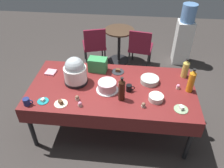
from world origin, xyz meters
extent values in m
plane|color=#383330|center=(0.00, 0.00, 0.00)|extent=(9.00, 9.00, 0.00)
cube|color=maroon|center=(0.00, 0.00, 0.73)|extent=(2.20, 1.10, 0.04)
cylinder|color=black|center=(-1.02, -0.47, 0.35)|extent=(0.06, 0.06, 0.71)
cylinder|color=black|center=(1.02, -0.47, 0.35)|extent=(0.06, 0.06, 0.71)
cylinder|color=black|center=(-1.02, 0.47, 0.35)|extent=(0.06, 0.06, 0.71)
cylinder|color=black|center=(1.02, 0.47, 0.35)|extent=(0.06, 0.06, 0.71)
cube|color=maroon|center=(0.00, -0.55, 0.62)|extent=(2.20, 0.01, 0.18)
cube|color=maroon|center=(0.00, 0.55, 0.62)|extent=(2.20, 0.01, 0.18)
cylinder|color=silver|center=(-0.05, -0.07, 0.76)|extent=(0.29, 0.29, 0.01)
cylinder|color=beige|center=(-0.05, -0.07, 0.82)|extent=(0.24, 0.24, 0.11)
cylinder|color=silver|center=(-0.05, -0.07, 0.88)|extent=(0.24, 0.24, 0.01)
cylinder|color=black|center=(-0.50, 0.05, 0.77)|extent=(0.31, 0.31, 0.04)
cylinder|color=white|center=(-0.50, 0.05, 0.89)|extent=(0.30, 0.30, 0.20)
sphere|color=#B2BCC1|center=(-0.50, 0.05, 1.01)|extent=(0.26, 0.26, 0.26)
cylinder|color=#B2C6BC|center=(0.50, 0.16, 0.79)|extent=(0.25, 0.25, 0.07)
cylinder|color=silver|center=(0.57, -0.20, 0.79)|extent=(0.18, 0.18, 0.07)
cylinder|color=#8CA87F|center=(0.86, -0.34, 0.75)|extent=(0.17, 0.17, 0.01)
cube|color=white|center=(0.86, -0.34, 0.78)|extent=(0.06, 0.07, 0.05)
cylinder|color=teal|center=(-0.82, -0.37, 0.75)|extent=(0.14, 0.14, 0.01)
cube|color=white|center=(-0.82, -0.37, 0.78)|extent=(0.05, 0.06, 0.03)
cylinder|color=#2D2D33|center=(0.05, 0.36, 0.75)|extent=(0.18, 0.18, 0.01)
cube|color=brown|center=(0.05, 0.36, 0.78)|extent=(0.07, 0.05, 0.04)
cylinder|color=beige|center=(-0.58, -0.39, 0.75)|extent=(0.16, 0.16, 0.01)
cube|color=brown|center=(-0.58, -0.39, 0.78)|extent=(0.07, 0.07, 0.05)
cylinder|color=beige|center=(0.41, -0.34, 0.77)|extent=(0.05, 0.05, 0.03)
sphere|color=brown|center=(0.41, -0.34, 0.79)|extent=(0.05, 0.05, 0.05)
cylinder|color=beige|center=(0.87, 0.06, 0.77)|extent=(0.05, 0.05, 0.03)
sphere|color=pink|center=(0.87, 0.06, 0.79)|extent=(0.05, 0.05, 0.05)
cylinder|color=beige|center=(-0.40, -0.30, 0.77)|extent=(0.05, 0.05, 0.03)
sphere|color=brown|center=(-0.40, -0.30, 0.79)|extent=(0.05, 0.05, 0.05)
cylinder|color=beige|center=(-0.34, -0.41, 0.77)|extent=(0.05, 0.05, 0.03)
sphere|color=pink|center=(-0.34, -0.41, 0.79)|extent=(0.05, 0.05, 0.05)
cylinder|color=#33190F|center=(0.14, -0.23, 0.88)|extent=(0.08, 0.08, 0.26)
cone|color=#33190F|center=(0.14, -0.23, 1.04)|extent=(0.08, 0.08, 0.05)
cylinder|color=black|center=(0.14, -0.23, 1.07)|extent=(0.04, 0.04, 0.02)
cylinder|color=orange|center=(1.01, 0.03, 0.89)|extent=(0.09, 0.09, 0.27)
cone|color=orange|center=(1.01, 0.03, 1.05)|extent=(0.08, 0.08, 0.05)
cylinder|color=black|center=(1.01, 0.03, 1.08)|extent=(0.04, 0.04, 0.02)
cylinder|color=gold|center=(0.98, 0.34, 0.86)|extent=(0.09, 0.09, 0.22)
cone|color=gold|center=(0.98, 0.34, 1.00)|extent=(0.08, 0.08, 0.05)
cylinder|color=black|center=(0.98, 0.34, 1.03)|extent=(0.04, 0.04, 0.02)
cylinder|color=black|center=(0.23, -0.06, 0.80)|extent=(0.07, 0.07, 0.09)
torus|color=black|center=(0.27, -0.06, 0.80)|extent=(0.06, 0.01, 0.06)
cylinder|color=navy|center=(-0.99, -0.45, 0.80)|extent=(0.08, 0.08, 0.09)
torus|color=navy|center=(-0.93, -0.45, 0.80)|extent=(0.06, 0.01, 0.06)
cube|color=#338C4C|center=(-0.25, 0.37, 0.85)|extent=(0.27, 0.18, 0.20)
cube|color=pink|center=(-0.91, 0.23, 0.76)|extent=(0.15, 0.15, 0.02)
cube|color=maroon|center=(-0.55, 1.73, 0.42)|extent=(0.55, 0.55, 0.05)
cube|color=maroon|center=(-0.49, 1.53, 0.65)|extent=(0.41, 0.16, 0.40)
cylinder|color=black|center=(-0.42, 1.96, 0.20)|extent=(0.04, 0.04, 0.40)
cylinder|color=black|center=(-0.79, 1.85, 0.20)|extent=(0.04, 0.04, 0.40)
cylinder|color=black|center=(-0.31, 1.60, 0.20)|extent=(0.04, 0.04, 0.40)
cylinder|color=black|center=(-0.68, 1.49, 0.20)|extent=(0.04, 0.04, 0.40)
cube|color=maroon|center=(0.40, 1.73, 0.42)|extent=(0.51, 0.51, 0.05)
cube|color=maroon|center=(0.37, 1.53, 0.65)|extent=(0.42, 0.11, 0.40)
cylinder|color=black|center=(0.62, 1.88, 0.20)|extent=(0.03, 0.03, 0.40)
cylinder|color=black|center=(0.24, 1.94, 0.20)|extent=(0.03, 0.03, 0.40)
cylinder|color=black|center=(0.56, 1.51, 0.20)|extent=(0.03, 0.03, 0.40)
cylinder|color=black|center=(0.18, 1.57, 0.20)|extent=(0.03, 0.03, 0.40)
cylinder|color=#473323|center=(-0.05, 1.88, 0.70)|extent=(0.60, 0.60, 0.03)
cylinder|color=black|center=(-0.05, 1.88, 0.35)|extent=(0.06, 0.06, 0.67)
cylinder|color=black|center=(-0.05, 1.88, 0.01)|extent=(0.44, 0.44, 0.02)
cube|color=silver|center=(1.25, 1.98, 0.45)|extent=(0.32, 0.32, 0.90)
cylinder|color=#6699D8|center=(1.25, 1.98, 1.07)|extent=(0.28, 0.28, 0.34)
camera|label=1|loc=(0.25, -2.32, 2.63)|focal=36.07mm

